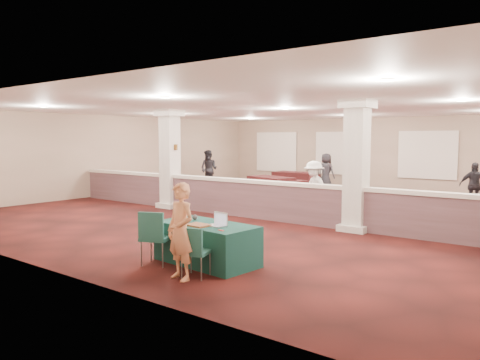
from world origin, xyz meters
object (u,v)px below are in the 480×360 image
Objects in this scene: attendee_c at (474,186)px; far_table_back_center at (285,188)px; conf_chair_main at (194,248)px; far_table_front_right at (367,204)px; near_table at (207,244)px; attendee_b at (314,188)px; attendee_a at (209,169)px; attendee_d at (326,172)px; woman at (181,231)px; far_table_front_center at (317,199)px; conf_chair_side at (154,233)px; far_table_front_left at (271,187)px; far_table_back_left at (295,181)px.

far_table_back_center is at bearing 165.32° from attendee_c.
far_table_front_right is at bearing 72.93° from conf_chair_main.
attendee_b is (-1.08, 6.00, 0.44)m from near_table.
attendee_a is 11.03m from attendee_c.
attendee_d is at bearing 113.04° from near_table.
woman is 14.19m from attendee_d.
conf_chair_main is at bearing -124.35° from attendee_c.
attendee_c is (3.79, 3.54, 0.39)m from far_table_front_center.
far_table_front_center is (-0.75, 7.46, -0.21)m from conf_chair_side.
woman is (-0.13, -0.17, 0.29)m from conf_chair_main.
far_table_back_center is (0.51, 0.20, -0.05)m from far_table_front_left.
far_table_front_center is 1.21× the size of attendee_c.
conf_chair_main is 0.42× the size of far_table_front_right.
conf_chair_side reaches higher than far_table_back_center.
far_table_front_center is at bearing 135.73° from attendee_b.
attendee_a is at bearing 177.09° from attendee_b.
attendee_b is at bearing -54.77° from far_table_back_left.
far_table_front_left is 5.62m from far_table_front_right.
far_table_front_left is 0.55m from far_table_back_center.
conf_chair_side is 7.50m from far_table_front_center.
conf_chair_main is at bearing -62.70° from far_table_front_left.
far_table_front_left is at bearing 153.00° from far_table_front_right.
conf_chair_main is 0.86× the size of conf_chair_side.
conf_chair_side is at bearing -67.67° from far_table_front_left.
far_table_front_right reaches higher than near_table.
near_table is 1.93× the size of conf_chair_side.
far_table_front_left is 1.06× the size of far_table_front_center.
attendee_d is at bearing 91.01° from conf_chair_main.
attendee_a is (-8.61, 9.84, 0.51)m from near_table.
woman is at bearing -63.68° from far_table_front_left.
attendee_d reaches higher than far_table_back_center.
conf_chair_side is (-1.09, 0.14, 0.08)m from conf_chair_main.
attendee_d reaches higher than far_table_back_left.
far_table_back_center is 4.43m from attendee_b.
conf_chair_main is 14.07m from attendee_d.
attendee_d is at bearing 116.75° from woman.
near_table is 13.16m from attendee_d.
far_table_front_center is at bearing 72.05° from conf_chair_side.
woman is 0.80× the size of far_table_back_left.
near_table is 12.76m from far_table_back_left.
far_table_front_right is (0.39, 6.45, 0.04)m from near_table.
attendee_a reaches higher than conf_chair_side.
conf_chair_main is (0.45, -0.82, 0.13)m from near_table.
far_table_back_center is (-4.43, 10.19, -0.45)m from woman.
far_table_front_center is at bearing -34.57° from far_table_front_left.
far_table_front_left is (-4.94, 9.99, -0.39)m from woman.
far_table_front_right is (0.07, 7.44, -0.38)m from woman.
attendee_b is (0.31, -0.77, 0.44)m from far_table_front_center.
far_table_front_left is 1.10× the size of attendee_a.
far_table_front_right is (5.01, -2.55, 0.01)m from far_table_front_left.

